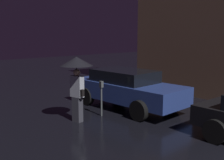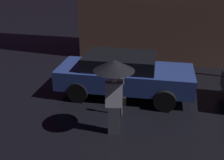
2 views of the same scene
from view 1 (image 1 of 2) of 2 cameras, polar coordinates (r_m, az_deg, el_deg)
The scene contains 3 objects.
parked_car_blue at distance 10.93m, azimuth 3.05°, elevation -1.59°, with size 4.72×2.02×1.48m.
pedestrian_with_umbrella at distance 9.09m, azimuth -7.19°, elevation 1.82°, with size 1.07×1.07×2.15m.
parking_meter at distance 9.83m, azimuth -2.17°, elevation -2.96°, with size 0.12×0.10×1.25m.
Camera 1 is at (1.17, -6.14, 2.88)m, focal length 45.00 mm.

